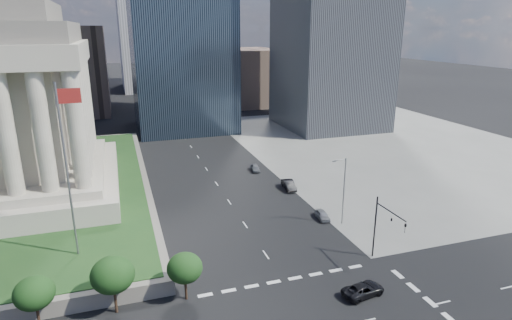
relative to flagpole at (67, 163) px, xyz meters
name	(u,v)px	position (x,y,z in m)	size (l,w,h in m)	color
ground	(176,125)	(21.83, 76.00, -13.11)	(500.00, 500.00, 0.00)	black
sidewalk_ne	(389,145)	(67.83, 36.00, -13.10)	(68.00, 90.00, 0.03)	slate
flagpole	(67,163)	(0.00, 0.00, 0.00)	(2.52, 0.24, 20.00)	slate
midrise_glass	(180,17)	(23.83, 71.00, 16.89)	(26.00, 26.00, 60.00)	black
building_filler_ne	(249,76)	(53.83, 106.00, -3.11)	(20.00, 30.00, 20.00)	brown
building_filler_nw	(69,70)	(-8.17, 106.00, 0.89)	(24.00, 30.00, 28.00)	brown
traffic_signal_ne	(384,224)	(34.33, -10.30, -7.86)	(0.30, 5.74, 8.00)	black
street_lamp_north	(343,187)	(35.16, 1.00, -7.45)	(2.13, 0.22, 10.00)	slate
pickup_truck	(363,290)	(28.83, -15.24, -12.45)	(2.20, 4.78, 1.33)	black
parked_sedan_near	(322,215)	(33.33, 3.32, -12.48)	(1.50, 3.72, 1.27)	gray
parked_sedan_mid	(289,185)	(33.33, 16.33, -12.33)	(1.67, 4.78, 1.57)	black
parked_sedan_far	(255,168)	(30.83, 27.77, -12.46)	(1.55, 3.86, 1.31)	slate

